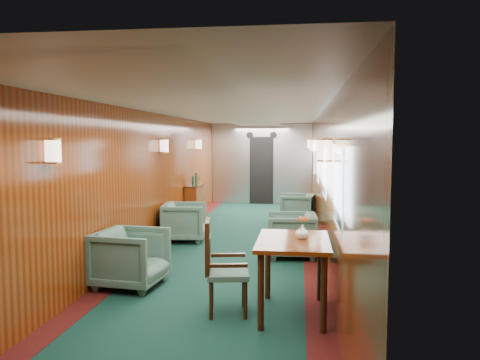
{
  "coord_description": "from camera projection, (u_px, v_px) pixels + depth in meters",
  "views": [
    {
      "loc": [
        1.11,
        -8.03,
        1.92
      ],
      "look_at": [
        0.0,
        0.76,
        1.15
      ],
      "focal_mm": 35.0,
      "sensor_mm": 36.0,
      "label": 1
    }
  ],
  "objects": [
    {
      "name": "armchair_left_far",
      "position": [
        185.0,
        222.0,
        8.85
      ],
      "size": [
        0.88,
        0.86,
        0.73
      ],
      "primitive_type": "imported",
      "rotation": [
        0.0,
        0.0,
        1.69
      ],
      "color": "#1B3F35",
      "rests_on": "ground"
    },
    {
      "name": "credenza",
      "position": [
        195.0,
        202.0,
        11.12
      ],
      "size": [
        0.3,
        0.95,
        1.13
      ],
      "color": "#6C2E0E",
      "rests_on": "ground"
    },
    {
      "name": "armchair_right_far",
      "position": [
        298.0,
        208.0,
        10.89
      ],
      "size": [
        0.83,
        0.81,
        0.66
      ],
      "primitive_type": "imported",
      "rotation": [
        0.0,
        0.0,
        -1.73
      ],
      "color": "#1B3F35",
      "rests_on": "ground"
    },
    {
      "name": "bulkhead",
      "position": [
        262.0,
        164.0,
        13.98
      ],
      "size": [
        2.98,
        0.17,
        2.39
      ],
      "color": "silver",
      "rests_on": "ground"
    },
    {
      "name": "wall_sconces",
      "position": [
        239.0,
        146.0,
        8.65
      ],
      "size": [
        2.97,
        7.97,
        0.25
      ],
      "color": "#FBE6C3",
      "rests_on": "ground"
    },
    {
      "name": "windows_right",
      "position": [
        321.0,
        166.0,
        8.17
      ],
      "size": [
        0.02,
        8.6,
        0.8
      ],
      "color": "silver",
      "rests_on": "ground"
    },
    {
      "name": "armchair_right_near",
      "position": [
        292.0,
        235.0,
        7.64
      ],
      "size": [
        0.83,
        0.81,
        0.72
      ],
      "primitive_type": "imported",
      "rotation": [
        0.0,
        0.0,
        -1.53
      ],
      "color": "#1B3F35",
      "rests_on": "ground"
    },
    {
      "name": "dining_table",
      "position": [
        293.0,
        252.0,
        5.09
      ],
      "size": [
        0.79,
        1.12,
        0.83
      ],
      "rotation": [
        0.0,
        0.0,
        -0.01
      ],
      "color": "#6C2E0E",
      "rests_on": "ground"
    },
    {
      "name": "room",
      "position": [
        235.0,
        156.0,
        8.1
      ],
      "size": [
        12.0,
        12.1,
        2.4
      ],
      "color": "#0D3025",
      "rests_on": "ground"
    },
    {
      "name": "side_chair",
      "position": [
        219.0,
        263.0,
        5.12
      ],
      "size": [
        0.53,
        0.55,
        1.04
      ],
      "rotation": [
        0.0,
        0.0,
        0.17
      ],
      "color": "#1B3F35",
      "rests_on": "ground"
    },
    {
      "name": "flower_vase",
      "position": [
        302.0,
        232.0,
        5.11
      ],
      "size": [
        0.17,
        0.17,
        0.15
      ],
      "primitive_type": "imported",
      "rotation": [
        0.0,
        0.0,
        0.19
      ],
      "color": "white",
      "rests_on": "dining_table"
    },
    {
      "name": "armchair_left_near",
      "position": [
        131.0,
        258.0,
        6.08
      ],
      "size": [
        0.92,
        0.89,
        0.76
      ],
      "primitive_type": "imported",
      "rotation": [
        0.0,
        0.0,
        1.46
      ],
      "color": "#1B3F35",
      "rests_on": "ground"
    }
  ]
}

